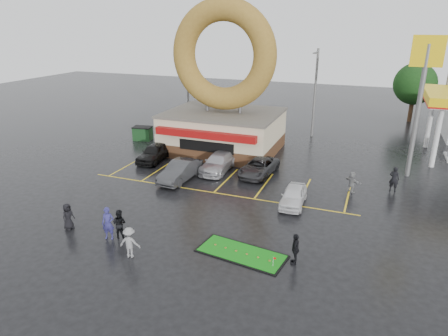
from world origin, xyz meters
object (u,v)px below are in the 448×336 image
(donut_shop, at_px, (223,103))
(car_silver, at_px, (218,162))
(dumpster, at_px, (143,134))
(person_blue, at_px, (108,223))
(car_white, at_px, (293,196))
(putting_green, at_px, (241,253))
(person_cameraman, at_px, (295,249))
(car_dgrey, at_px, (180,171))
(shell_sign, at_px, (423,81))
(car_black, at_px, (155,152))
(streetlight_mid, at_px, (315,91))
(streetlight_right, at_px, (445,97))
(streetlight_left, at_px, (187,85))
(car_grey, at_px, (259,167))

(donut_shop, bearing_deg, car_silver, -72.76)
(dumpster, bearing_deg, person_blue, -73.18)
(car_white, height_order, putting_green, car_white)
(person_cameraman, bearing_deg, car_white, -177.97)
(car_dgrey, height_order, person_blue, person_blue)
(donut_shop, bearing_deg, putting_green, -65.71)
(shell_sign, bearing_deg, putting_green, -119.02)
(car_black, height_order, person_cameraman, person_cameraman)
(person_cameraman, bearing_deg, donut_shop, -158.42)
(streetlight_mid, height_order, streetlight_right, same)
(car_black, xyz_separation_m, putting_green, (11.91, -11.47, -0.72))
(car_dgrey, height_order, dumpster, car_dgrey)
(streetlight_mid, height_order, car_black, streetlight_mid)
(streetlight_right, distance_m, car_silver, 22.80)
(donut_shop, relative_size, person_blue, 7.13)
(streetlight_left, height_order, car_black, streetlight_left)
(donut_shop, xyz_separation_m, car_black, (-4.49, -4.97, -3.71))
(car_black, distance_m, car_silver, 6.13)
(car_grey, relative_size, car_white, 1.24)
(car_white, distance_m, person_blue, 11.90)
(streetlight_mid, xyz_separation_m, car_silver, (-5.37, -13.20, -4.08))
(car_dgrey, distance_m, person_cameraman, 13.21)
(streetlight_left, height_order, dumpster, streetlight_left)
(putting_green, bearing_deg, streetlight_right, 65.48)
(car_dgrey, xyz_separation_m, person_cameraman, (10.50, -8.02, 0.08))
(streetlight_mid, bearing_deg, streetlight_right, 4.76)
(shell_sign, relative_size, dumpster, 5.89)
(streetlight_left, xyz_separation_m, car_grey, (11.96, -11.92, -4.14))
(streetlight_left, bearing_deg, donut_shop, -44.78)
(car_black, xyz_separation_m, person_blue, (4.46, -12.62, 0.19))
(donut_shop, bearing_deg, car_white, -47.51)
(streetlight_left, relative_size, person_cameraman, 5.43)
(streetlight_left, xyz_separation_m, streetlight_mid, (14.00, 1.00, 0.00))
(person_blue, xyz_separation_m, dumpster, (-8.97, 17.92, -0.30))
(car_dgrey, bearing_deg, car_silver, 60.89)
(car_black, distance_m, car_white, 13.92)
(streetlight_right, distance_m, person_blue, 32.87)
(shell_sign, height_order, dumpster, shell_sign)
(streetlight_right, relative_size, car_silver, 1.86)
(car_black, height_order, car_dgrey, car_black)
(streetlight_right, distance_m, dumpster, 29.58)
(streetlight_left, bearing_deg, car_grey, -44.90)
(streetlight_right, xyz_separation_m, dumpster, (-28.00, -8.61, -4.13))
(person_cameraman, distance_m, putting_green, 2.88)
(car_silver, distance_m, putting_green, 12.62)
(streetlight_left, xyz_separation_m, putting_green, (14.42, -23.39, -4.74))
(streetlight_left, relative_size, car_grey, 1.95)
(donut_shop, xyz_separation_m, streetlight_left, (-7.00, 6.95, 0.32))
(shell_sign, relative_size, car_silver, 2.19)
(streetlight_right, height_order, car_dgrey, streetlight_right)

